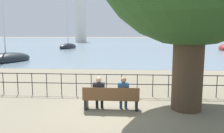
% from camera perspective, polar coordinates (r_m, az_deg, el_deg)
% --- Properties ---
extents(ground_plane, '(1000.00, 1000.00, 0.00)m').
position_cam_1_polar(ground_plane, '(8.53, -0.24, -11.13)').
color(ground_plane, '#7A705B').
extents(harbor_water, '(600.00, 300.00, 0.01)m').
position_cam_1_polar(harbor_water, '(168.01, 3.80, 7.07)').
color(harbor_water, slate).
rests_on(harbor_water, ground_plane).
extents(park_bench, '(2.12, 0.45, 0.90)m').
position_cam_1_polar(park_bench, '(8.33, -0.27, -8.39)').
color(park_bench, brown).
rests_on(park_bench, ground_plane).
extents(seated_person_left, '(0.44, 0.35, 1.27)m').
position_cam_1_polar(seated_person_left, '(8.39, -3.44, -6.52)').
color(seated_person_left, black).
rests_on(seated_person_left, ground_plane).
extents(seated_person_right, '(0.42, 0.35, 1.28)m').
position_cam_1_polar(seated_person_right, '(8.32, 3.00, -6.61)').
color(seated_person_right, navy).
rests_on(seated_person_right, ground_plane).
extents(promenade_railing, '(12.20, 0.04, 1.05)m').
position_cam_1_polar(promenade_railing, '(10.16, 0.54, -3.93)').
color(promenade_railing, black).
rests_on(promenade_railing, ground_plane).
extents(sailboat_0, '(3.48, 6.64, 11.18)m').
position_cam_1_polar(sailboat_0, '(49.17, -11.39, 5.06)').
color(sailboat_0, black).
rests_on(sailboat_0, ground_plane).
extents(sailboat_1, '(4.64, 6.71, 8.31)m').
position_cam_1_polar(sailboat_1, '(25.98, -25.95, 1.73)').
color(sailboat_1, black).
rests_on(sailboat_1, ground_plane).
extents(harbor_lighthouse, '(5.00, 5.00, 27.51)m').
position_cam_1_polar(harbor_lighthouse, '(99.47, -8.23, 13.72)').
color(harbor_lighthouse, silver).
rests_on(harbor_lighthouse, ground_plane).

